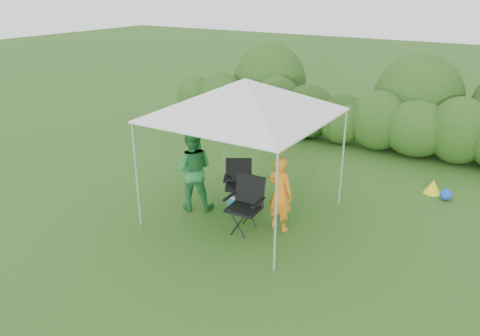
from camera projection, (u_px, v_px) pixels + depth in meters
The scene contains 10 objects.
ground at pixel (231, 223), 9.36m from camera, with size 70.00×70.00×0.00m, color #34621F.
hedge at pixel (342, 116), 13.79m from camera, with size 12.17×1.53×1.80m.
canopy at pixel (245, 98), 8.85m from camera, with size 3.10×3.10×2.83m.
chair_right at pixel (246, 200), 8.95m from camera, with size 0.70×0.64×1.07m.
chair_left at pixel (238, 180), 10.02m from camera, with size 0.77×0.75×0.99m.
man at pixel (280, 193), 8.89m from camera, with size 0.55×0.36×1.51m, color orange.
woman at pixel (193, 169), 9.70m from camera, with size 0.86×0.67×1.76m, color #277938.
cooler at pixel (238, 203), 9.83m from camera, with size 0.42×0.33×0.33m.
bottle at pixel (240, 192), 9.67m from camera, with size 0.06×0.06×0.24m, color #592D0C.
lawn_toy at pixel (436, 189), 10.57m from camera, with size 0.64×0.54×0.32m.
Camera 1 is at (4.54, -6.95, 4.47)m, focal length 35.00 mm.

